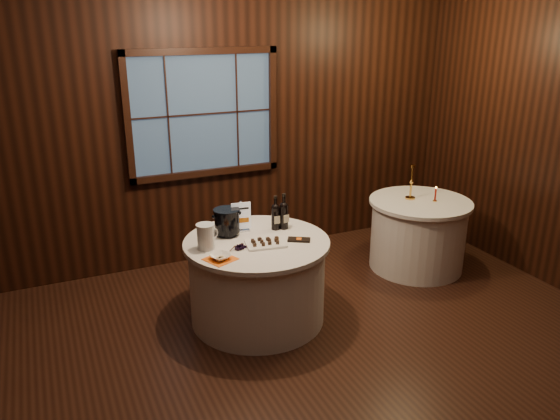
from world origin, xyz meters
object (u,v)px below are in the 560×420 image
brass_candlestick (411,187)px  red_candle (435,196)px  port_bottle_left (275,215)px  side_table (418,234)px  port_bottle_right (284,214)px  ice_bucket (227,221)px  chocolate_plate (266,243)px  grape_bunch (241,247)px  chocolate_box (299,240)px  cracker_bowl (220,257)px  main_table (257,280)px  sign_stand (241,221)px  glass_pitcher (206,236)px

brass_candlestick → red_candle: (0.18, -0.18, -0.07)m
port_bottle_left → red_candle: 1.86m
side_table → port_bottle_right: (-1.66, -0.14, 0.53)m
ice_bucket → chocolate_plate: bearing=-57.6°
port_bottle_right → red_candle: size_ratio=2.04×
chocolate_plate → red_candle: (2.08, 0.34, 0.05)m
side_table → port_bottle_right: port_bottle_right is taller
grape_bunch → brass_candlestick: (2.12, 0.52, 0.11)m
ice_bucket → chocolate_box: bearing=-35.9°
port_bottle_left → cracker_bowl: size_ratio=2.00×
main_table → sign_stand: sign_stand is taller
port_bottle_left → glass_pitcher: 0.73m
port_bottle_right → chocolate_plate: bearing=-147.3°
port_bottle_left → brass_candlestick: (1.67, 0.22, -0.00)m
side_table → cracker_bowl: bearing=-167.3°
port_bottle_right → chocolate_box: size_ratio=1.72×
ice_bucket → brass_candlestick: bearing=4.5°
chocolate_plate → brass_candlestick: size_ratio=0.98×
port_bottle_left → cracker_bowl: 0.80m
chocolate_box → red_candle: red_candle is taller
ice_bucket → grape_bunch: size_ratio=1.37×
ice_bucket → red_candle: ice_bucket is taller
grape_bunch → cracker_bowl: cracker_bowl is taller
ice_bucket → chocolate_plate: 0.43m
ice_bucket → red_candle: (2.31, -0.01, -0.06)m
port_bottle_left → chocolate_box: bearing=-77.2°
glass_pitcher → sign_stand: bearing=13.9°
main_table → port_bottle_left: 0.61m
brass_candlestick → port_bottle_right: bearing=-171.7°
chocolate_plate → glass_pitcher: size_ratio=1.66×
side_table → brass_candlestick: 0.53m
main_table → brass_candlestick: (1.93, 0.39, 0.52)m
grape_bunch → ice_bucket: bearing=89.6°
chocolate_box → glass_pitcher: 0.81m
side_table → red_candle: (0.12, -0.09, 0.45)m
brass_candlestick → red_candle: bearing=-44.2°
grape_bunch → sign_stand: bearing=68.8°
ice_bucket → grape_bunch: 0.36m
side_table → chocolate_plate: (-1.97, -0.43, 0.40)m
ice_bucket → brass_candlestick: size_ratio=0.65×
main_table → red_candle: (2.12, 0.21, 0.45)m
port_bottle_left → ice_bucket: size_ratio=1.32×
grape_bunch → chocolate_box: bearing=-3.4°
port_bottle_left → ice_bucket: 0.45m
port_bottle_left → brass_candlestick: size_ratio=0.86×
port_bottle_left → cracker_bowl: port_bottle_left is taller
glass_pitcher → chocolate_box: bearing=-29.4°
side_table → red_candle: 0.47m
sign_stand → chocolate_plate: (0.08, -0.38, -0.08)m
ice_bucket → chocolate_plate: size_ratio=0.66×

